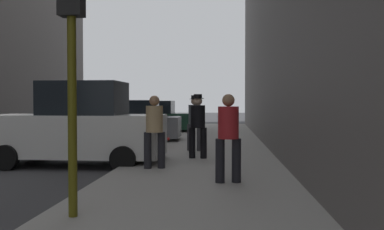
# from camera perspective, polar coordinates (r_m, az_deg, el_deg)

# --- Properties ---
(sidewalk) EXTENTS (4.00, 40.00, 0.15)m
(sidewalk) POSITION_cam_1_polar(r_m,az_deg,el_deg) (11.36, 1.59, -6.53)
(sidewalk) COLOR gray
(sidewalk) RESTS_ON ground_plane
(parked_white_van) EXTENTS (4.63, 2.12, 2.25)m
(parked_white_van) POSITION_cam_1_polar(r_m,az_deg,el_deg) (11.83, -14.88, -1.60)
(parked_white_van) COLOR silver
(parked_white_van) RESTS_ON ground_plane
(parked_gray_coupe) EXTENTS (4.25, 2.16, 1.79)m
(parked_gray_coupe) POSITION_cam_1_polar(r_m,az_deg,el_deg) (17.86, -8.23, -1.06)
(parked_gray_coupe) COLOR slate
(parked_gray_coupe) RESTS_ON ground_plane
(parked_dark_green_sedan) EXTENTS (4.24, 2.13, 1.79)m
(parked_dark_green_sedan) POSITION_cam_1_polar(r_m,az_deg,el_deg) (23.36, -5.22, -0.41)
(parked_dark_green_sedan) COLOR #193828
(parked_dark_green_sedan) RESTS_ON ground_plane
(fire_hydrant) EXTENTS (0.42, 0.22, 0.70)m
(fire_hydrant) POSITION_cam_1_polar(r_m,az_deg,el_deg) (14.71, -3.83, -3.01)
(fire_hydrant) COLOR red
(fire_hydrant) RESTS_ON sidewalk
(traffic_light) EXTENTS (0.32, 0.32, 3.60)m
(traffic_light) POSITION_cam_1_polar(r_m,az_deg,el_deg) (6.08, -15.74, 11.67)
(traffic_light) COLOR #514C0F
(traffic_light) RESTS_ON sidewalk
(pedestrian_with_fedora) EXTENTS (0.52, 0.44, 1.78)m
(pedestrian_with_fedora) POSITION_cam_1_polar(r_m,az_deg,el_deg) (11.83, 0.79, -1.04)
(pedestrian_with_fedora) COLOR black
(pedestrian_with_fedora) RESTS_ON sidewalk
(pedestrian_in_red_jacket) EXTENTS (0.52, 0.46, 1.71)m
(pedestrian_in_red_jacket) POSITION_cam_1_polar(r_m,az_deg,el_deg) (8.27, 4.87, -2.44)
(pedestrian_in_red_jacket) COLOR black
(pedestrian_in_red_jacket) RESTS_ON sidewalk
(pedestrian_with_beanie) EXTENTS (0.52, 0.46, 1.78)m
(pedestrian_with_beanie) POSITION_cam_1_polar(r_m,az_deg,el_deg) (13.69, 0.36, -0.67)
(pedestrian_with_beanie) COLOR #333338
(pedestrian_with_beanie) RESTS_ON sidewalk
(pedestrian_in_tan_coat) EXTENTS (0.53, 0.49, 1.71)m
(pedestrian_in_tan_coat) POSITION_cam_1_polar(r_m,az_deg,el_deg) (10.06, -5.02, -1.71)
(pedestrian_in_tan_coat) COLOR black
(pedestrian_in_tan_coat) RESTS_ON sidewalk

